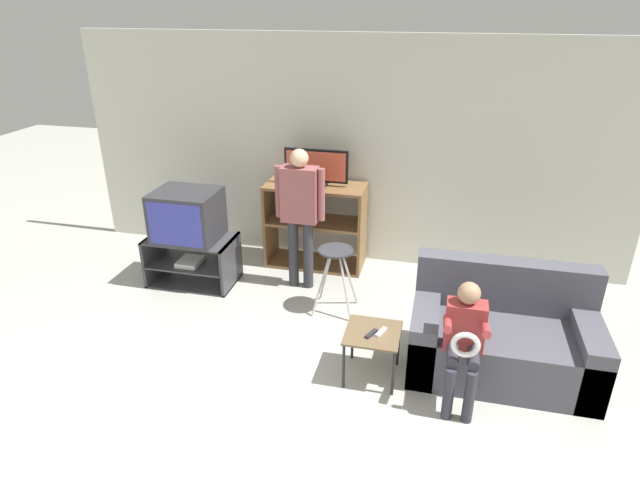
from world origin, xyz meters
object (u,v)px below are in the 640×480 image
media_shelf (315,225)px  person_standing_adult (300,207)px  folding_stool (336,262)px  remote_control_black (371,334)px  couch (502,338)px  television_flat (316,168)px  snack_table (373,338)px  remote_control_white (381,332)px  tv_stand (193,260)px  person_seated_child (464,336)px  television_main (187,215)px

media_shelf → person_standing_adult: person_standing_adult is taller
folding_stool → remote_control_black: (0.51, -1.00, -0.10)m
couch → television_flat: bearing=141.8°
snack_table → remote_control_white: 0.09m
tv_stand → media_shelf: bearing=31.2°
person_seated_child → remote_control_black: bearing=172.2°
remote_control_black → person_seated_child: 0.74m
remote_control_black → person_standing_adult: 1.79m
snack_table → person_seated_child: person_seated_child is taller
folding_stool → remote_control_black: 1.13m
television_main → remote_control_white: size_ratio=4.66×
remote_control_black → couch: bearing=45.3°
media_shelf → folding_stool: bearing=-65.2°
television_main → folding_stool: television_main is taller
tv_stand → television_flat: (1.23, 0.74, 0.92)m
remote_control_black → television_main: bearing=175.5°
tv_stand → folding_stool: 1.71m
television_flat → remote_control_white: (1.02, -1.93, -0.74)m
television_main → media_shelf: 1.47m
television_flat → folding_stool: (0.44, -0.97, -0.64)m
remote_control_white → person_seated_child: 0.67m
television_flat → remote_control_white: television_flat is taller
snack_table → couch: couch is taller
tv_stand → remote_control_white: 2.55m
tv_stand → person_seated_child: person_seated_child is taller
person_standing_adult → remote_control_white: bearing=-52.4°
remote_control_white → person_seated_child: bearing=8.8°
remote_control_black → remote_control_white: 0.09m
media_shelf → snack_table: (0.96, -1.92, -0.13)m
remote_control_black → person_standing_adult: person_standing_adult is taller
folding_stool → person_seated_child: bearing=-42.0°
remote_control_white → person_standing_adult: size_ratio=0.09×
media_shelf → remote_control_white: 2.18m
remote_control_black → television_flat: bearing=140.2°
media_shelf → television_flat: (0.01, 0.00, 0.68)m
folding_stool → couch: couch is taller
tv_stand → folding_stool: size_ratio=1.37×
television_main → media_shelf: bearing=31.8°
television_main → remote_control_black: 2.51m
remote_control_black → remote_control_white: bearing=54.3°
television_main → television_flat: (1.23, 0.76, 0.38)m
person_seated_child → television_flat: bearing=128.7°
person_standing_adult → remote_control_black: bearing=-55.3°
television_main → couch: size_ratio=0.45×
television_main → folding_stool: bearing=-7.1°
media_shelf → couch: 2.56m
couch → tv_stand: bearing=165.6°
person_standing_adult → person_seated_child: bearing=-41.7°
tv_stand → person_seated_child: (2.89, -1.32, 0.34)m
television_flat → remote_control_black: size_ratio=5.04×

